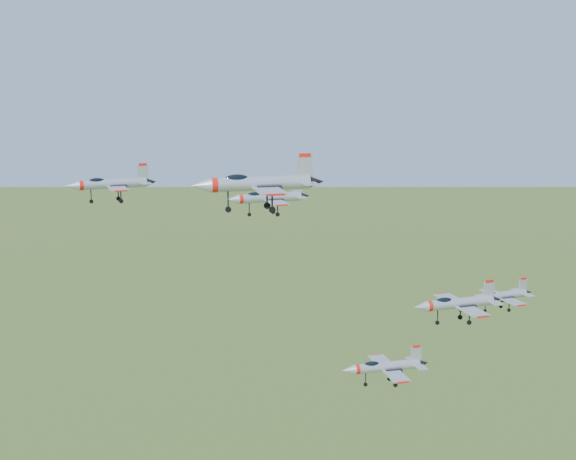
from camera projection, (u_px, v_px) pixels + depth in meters
name	position (u px, v px, depth m)	size (l,w,h in m)	color
jet_left_high	(110.00, 184.00, 93.12)	(10.55, 8.72, 2.82)	#A1A5AE
jet_right_high	(257.00, 183.00, 81.57)	(13.84, 11.63, 3.71)	#A1A5AE
jet_left_low	(267.00, 197.00, 103.02)	(11.26, 9.38, 3.01)	#A1A5AE
jet_right_low	(457.00, 303.00, 92.37)	(11.43, 9.51, 3.05)	#A1A5AE
jet_trail	(385.00, 366.00, 103.57)	(11.90, 9.99, 3.19)	#A1A5AE
jet_extra	(500.00, 295.00, 123.80)	(11.65, 9.64, 3.11)	#A1A5AE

